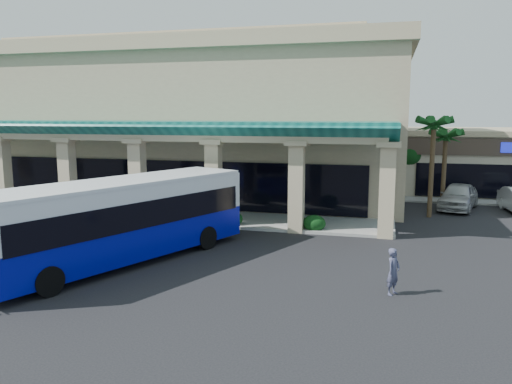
% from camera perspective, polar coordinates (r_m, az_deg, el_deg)
% --- Properties ---
extents(ground, '(110.00, 110.00, 0.00)m').
position_cam_1_polar(ground, '(21.57, -1.87, -7.46)').
color(ground, black).
extents(main_building, '(30.80, 14.80, 11.35)m').
position_cam_1_polar(main_building, '(38.45, -6.55, 8.23)').
color(main_building, tan).
rests_on(main_building, ground).
extents(arcade, '(30.00, 6.20, 5.70)m').
position_cam_1_polar(arcade, '(30.24, -12.80, 2.55)').
color(arcade, '#0E5953').
rests_on(arcade, ground).
extents(palm_0, '(2.40, 2.40, 6.60)m').
position_cam_1_polar(palm_0, '(31.05, 19.47, 3.26)').
color(palm_0, '#103F15').
rests_on(palm_0, ground).
extents(palm_1, '(2.40, 2.40, 5.80)m').
position_cam_1_polar(palm_1, '(34.15, 20.72, 2.98)').
color(palm_1, '#103F15').
rests_on(palm_1, ground).
extents(broadleaf_tree, '(2.60, 2.60, 4.81)m').
position_cam_1_polar(broadleaf_tree, '(39.02, 17.03, 3.10)').
color(broadleaf_tree, black).
rests_on(broadleaf_tree, ground).
extents(transit_bus, '(7.50, 12.38, 3.42)m').
position_cam_1_polar(transit_bus, '(21.17, -15.01, -3.29)').
color(transit_bus, '#050B95').
rests_on(transit_bus, ground).
extents(pedestrian, '(0.62, 0.70, 1.61)m').
position_cam_1_polar(pedestrian, '(17.68, 15.42, -8.76)').
color(pedestrian, '#444663').
rests_on(pedestrian, ground).
extents(car_silver, '(3.28, 5.35, 1.70)m').
position_cam_1_polar(car_silver, '(34.59, 22.11, -0.46)').
color(car_silver, '#B8B8B8').
rests_on(car_silver, ground).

